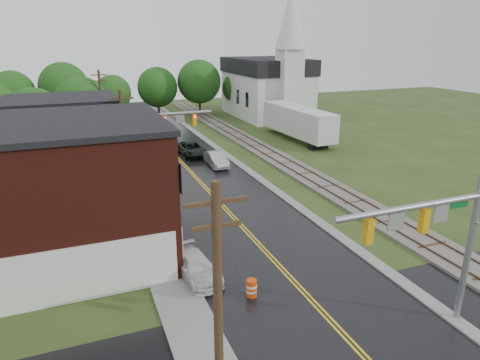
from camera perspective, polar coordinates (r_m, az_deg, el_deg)
main_road at (r=43.27m, az=-6.93°, el=1.43°), size 10.00×90.00×0.02m
cross_road at (r=20.19m, az=15.26°, el=-20.85°), size 60.00×9.00×0.02m
curb_right at (r=49.36m, az=-2.33°, el=3.69°), size 0.80×70.00×0.12m
sidewalk_left at (r=37.54m, az=-14.15°, el=-1.70°), size 2.40×50.00×0.12m
brick_building at (r=26.64m, az=-25.32°, el=-1.83°), size 14.30×10.30×8.30m
yellow_house at (r=37.36m, az=-22.04°, el=2.55°), size 8.00×7.00×6.40m
darkred_building at (r=46.33m, az=-20.73°, el=4.32°), size 7.00×6.00×4.40m
church at (r=70.94m, az=3.96°, el=12.98°), size 10.40×18.40×20.00m
railroad at (r=50.97m, az=2.57°, el=4.29°), size 3.20×80.00×0.30m
traffic_signal_near at (r=19.73m, az=24.71°, el=-6.04°), size 7.34×0.30×7.20m
traffic_signal_far at (r=38.50m, az=-11.09°, el=6.73°), size 7.34×0.43×7.20m
utility_pole_a at (r=13.26m, az=-2.91°, el=-17.95°), size 1.80×0.28×9.00m
utility_pole_b at (r=33.26m, az=-15.10°, el=4.15°), size 1.80×0.28×9.00m
utility_pole_c at (r=54.82m, az=-17.92°, el=9.35°), size 1.80×0.28×9.00m
tree_left_c at (r=50.84m, az=-25.52°, el=7.56°), size 6.00×6.00×7.65m
tree_left_e at (r=56.60m, az=-20.16°, el=9.48°), size 6.40×6.40×8.16m
suv_dark at (r=48.14m, az=-6.46°, el=4.11°), size 2.58×5.37×1.47m
sedan_silver at (r=43.88m, az=-3.20°, el=2.78°), size 1.62×4.49×1.47m
pickup_white at (r=24.02m, az=-5.89°, el=-11.47°), size 2.27×4.55×1.27m
semi_trailer at (r=55.40m, az=7.77°, el=7.78°), size 3.54×13.64×4.18m
construction_barrel at (r=22.43m, az=1.55°, el=-14.22°), size 0.62×0.62×0.95m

